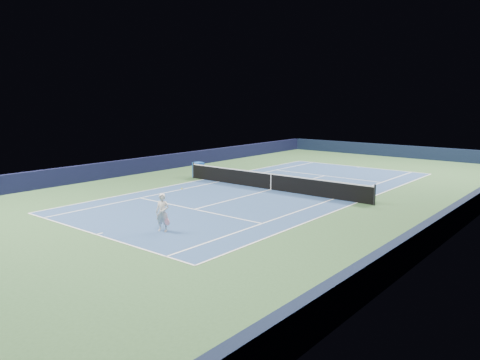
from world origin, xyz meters
The scene contains 19 objects.
ground centered at (0.00, 0.00, 0.00)m, with size 40.00×40.00×0.00m, color #2F522D.
wall_far centered at (0.00, 19.82, 0.55)m, with size 22.00×0.35×1.10m, color black.
wall_right centered at (10.82, 0.00, 0.55)m, with size 0.35×40.00×1.10m, color black.
wall_left centered at (-10.82, 0.00, 0.55)m, with size 0.35×40.00×1.10m, color black.
court_surface centered at (0.00, 0.00, 0.00)m, with size 10.97×23.77×0.01m, color navy.
baseline_far centered at (0.00, 11.88, 0.01)m, with size 10.97×0.08×0.00m, color white.
baseline_near centered at (0.00, -11.88, 0.01)m, with size 10.97×0.08×0.00m, color white.
sideline_doubles_right centered at (5.49, 0.00, 0.01)m, with size 0.08×23.77×0.00m, color white.
sideline_doubles_left centered at (-5.49, 0.00, 0.01)m, with size 0.08×23.77×0.00m, color white.
sideline_singles_right centered at (4.12, 0.00, 0.01)m, with size 0.08×23.77×0.00m, color white.
sideline_singles_left centered at (-4.12, 0.00, 0.01)m, with size 0.08×23.77×0.00m, color white.
service_line_far centered at (0.00, 6.40, 0.01)m, with size 8.23×0.08×0.00m, color white.
service_line_near centered at (0.00, -6.40, 0.01)m, with size 8.23×0.08×0.00m, color white.
center_service_line centered at (0.00, 0.00, 0.01)m, with size 0.08×12.80×0.00m, color white.
center_mark_far centered at (0.00, 11.73, 0.01)m, with size 0.08×0.30×0.00m, color white.
center_mark_near centered at (0.00, -11.73, 0.01)m, with size 0.08×0.30×0.00m, color white.
tennis_net centered at (0.00, 0.00, 0.50)m, with size 12.90×0.10×1.07m.
sponsor_cube centered at (-6.40, 0.46, 0.51)m, with size 0.66×0.61×1.03m.
tennis_player centered at (1.71, -9.90, 0.78)m, with size 0.79×1.32×1.66m.
Camera 1 is at (15.71, -22.09, 5.35)m, focal length 35.00 mm.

